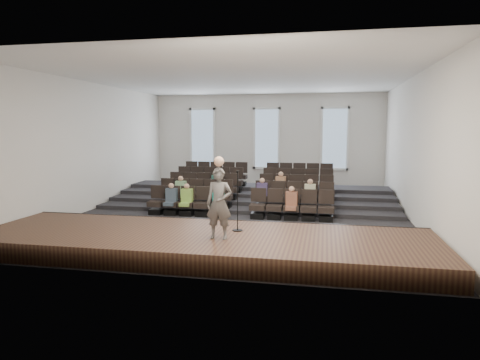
% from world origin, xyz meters
% --- Properties ---
extents(ground, '(14.00, 14.00, 0.00)m').
position_xyz_m(ground, '(0.00, 0.00, 0.00)').
color(ground, black).
rests_on(ground, ground).
extents(ceiling, '(12.00, 14.00, 0.02)m').
position_xyz_m(ceiling, '(0.00, 0.00, 5.01)').
color(ceiling, white).
rests_on(ceiling, ground).
extents(wall_back, '(12.00, 0.04, 5.00)m').
position_xyz_m(wall_back, '(0.00, 7.02, 2.50)').
color(wall_back, silver).
rests_on(wall_back, ground).
extents(wall_front, '(12.00, 0.04, 5.00)m').
position_xyz_m(wall_front, '(0.00, -7.02, 2.50)').
color(wall_front, silver).
rests_on(wall_front, ground).
extents(wall_left, '(0.04, 14.00, 5.00)m').
position_xyz_m(wall_left, '(-6.02, 0.00, 2.50)').
color(wall_left, silver).
rests_on(wall_left, ground).
extents(wall_right, '(0.04, 14.00, 5.00)m').
position_xyz_m(wall_right, '(6.02, 0.00, 2.50)').
color(wall_right, silver).
rests_on(wall_right, ground).
extents(stage, '(11.80, 3.60, 0.50)m').
position_xyz_m(stage, '(0.00, -5.10, 0.25)').
color(stage, '#4B3220').
rests_on(stage, ground).
extents(stage_lip, '(11.80, 0.06, 0.52)m').
position_xyz_m(stage_lip, '(0.00, -3.33, 0.25)').
color(stage_lip, black).
rests_on(stage_lip, ground).
extents(risers, '(11.80, 4.80, 0.60)m').
position_xyz_m(risers, '(0.00, 3.17, 0.20)').
color(risers, black).
rests_on(risers, ground).
extents(seating_rows, '(6.80, 4.70, 1.67)m').
position_xyz_m(seating_rows, '(-0.00, 1.54, 0.68)').
color(seating_rows, black).
rests_on(seating_rows, ground).
extents(windows, '(8.44, 0.10, 3.24)m').
position_xyz_m(windows, '(0.00, 6.95, 2.70)').
color(windows, white).
rests_on(windows, wall_back).
extents(audience, '(5.45, 2.64, 1.10)m').
position_xyz_m(audience, '(-0.28, 0.22, 0.80)').
color(audience, '#84B347').
rests_on(audience, seating_rows).
extents(speaker, '(0.65, 0.43, 1.75)m').
position_xyz_m(speaker, '(0.54, -5.48, 1.37)').
color(speaker, '#53504E').
rests_on(speaker, stage).
extents(mic_stand, '(0.27, 0.27, 1.61)m').
position_xyz_m(mic_stand, '(0.82, -4.61, 0.98)').
color(mic_stand, black).
rests_on(mic_stand, stage).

